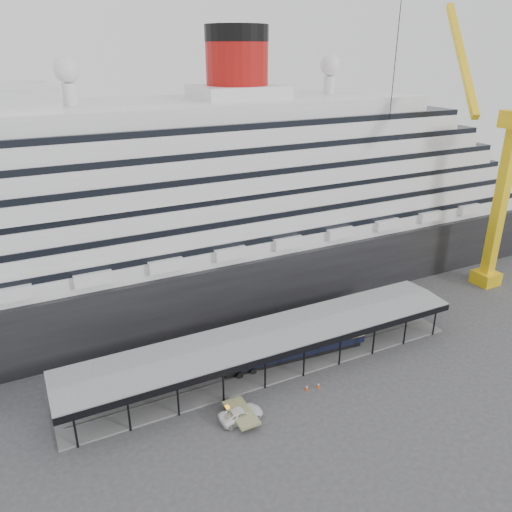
# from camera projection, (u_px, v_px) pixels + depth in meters

# --- Properties ---
(ground) EXTENTS (200.00, 200.00, 0.00)m
(ground) POSITION_uv_depth(u_px,v_px,m) (288.00, 385.00, 64.58)
(ground) COLOR #38383A
(ground) RESTS_ON ground
(cruise_ship) EXTENTS (130.00, 30.00, 43.90)m
(cruise_ship) POSITION_uv_depth(u_px,v_px,m) (196.00, 190.00, 83.99)
(cruise_ship) COLOR black
(cruise_ship) RESTS_ON ground
(platform_canopy) EXTENTS (56.00, 9.18, 5.30)m
(platform_canopy) POSITION_uv_depth(u_px,v_px,m) (270.00, 351.00, 67.80)
(platform_canopy) COLOR slate
(platform_canopy) RESTS_ON ground
(crane_yellow) EXTENTS (23.83, 18.78, 47.60)m
(crane_yellow) POSITION_uv_depth(u_px,v_px,m) (499.00, 178.00, 85.15)
(crane_yellow) COLOR yellow
(crane_yellow) RESTS_ON ground
(port_truck) EXTENTS (5.32, 2.54, 1.47)m
(port_truck) POSITION_uv_depth(u_px,v_px,m) (241.00, 414.00, 58.42)
(port_truck) COLOR white
(port_truck) RESTS_ON ground
(pullman_carriage) EXTENTS (21.89, 4.41, 21.34)m
(pullman_carriage) POSITION_uv_depth(u_px,v_px,m) (293.00, 343.00, 69.24)
(pullman_carriage) COLOR black
(pullman_carriage) RESTS_ON ground
(traffic_cone_left) EXTENTS (0.44, 0.44, 0.71)m
(traffic_cone_left) POSITION_uv_depth(u_px,v_px,m) (238.00, 413.00, 59.15)
(traffic_cone_left) COLOR #EC3E0D
(traffic_cone_left) RESTS_ON ground
(traffic_cone_mid) EXTENTS (0.45, 0.45, 0.74)m
(traffic_cone_mid) POSITION_uv_depth(u_px,v_px,m) (318.00, 385.00, 64.07)
(traffic_cone_mid) COLOR #DB400C
(traffic_cone_mid) RESTS_ON ground
(traffic_cone_right) EXTENTS (0.40, 0.40, 0.74)m
(traffic_cone_right) POSITION_uv_depth(u_px,v_px,m) (307.00, 387.00, 63.60)
(traffic_cone_right) COLOR #DE3F0C
(traffic_cone_right) RESTS_ON ground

